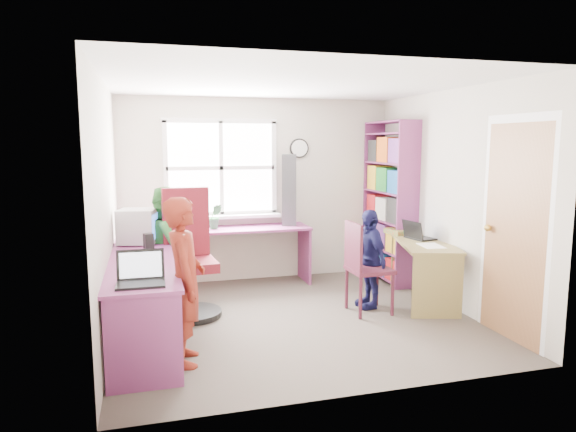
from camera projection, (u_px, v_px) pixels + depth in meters
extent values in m
cube|color=#433A34|center=(294.00, 319.00, 5.36)|extent=(3.60, 3.40, 0.02)
cube|color=white|center=(295.00, 82.00, 5.02)|extent=(3.60, 3.40, 0.02)
cube|color=beige|center=(259.00, 190.00, 6.82)|extent=(3.60, 0.02, 2.40)
cube|color=beige|center=(363.00, 233.00, 3.56)|extent=(3.60, 0.02, 2.40)
cube|color=beige|center=(106.00, 211.00, 4.71)|extent=(0.02, 3.40, 2.40)
cube|color=beige|center=(452.00, 200.00, 5.67)|extent=(0.02, 3.40, 2.40)
cube|color=white|center=(221.00, 168.00, 6.62)|extent=(1.40, 0.01, 1.20)
cube|color=white|center=(221.00, 168.00, 6.62)|extent=(1.48, 0.04, 1.28)
cube|color=#9A6942|center=(514.00, 233.00, 4.69)|extent=(0.02, 0.82, 2.00)
sphere|color=gold|center=(488.00, 228.00, 4.99)|extent=(0.07, 0.07, 0.07)
cylinder|color=black|center=(299.00, 148.00, 6.86)|extent=(0.26, 0.03, 0.26)
cylinder|color=white|center=(300.00, 148.00, 6.84)|extent=(0.22, 0.01, 0.22)
cube|color=#87366F|center=(143.00, 256.00, 4.95)|extent=(0.60, 2.70, 0.03)
cube|color=#87366F|center=(245.00, 229.00, 6.54)|extent=(1.65, 0.56, 0.03)
cube|color=#87366F|center=(144.00, 294.00, 5.01)|extent=(0.56, 0.03, 0.72)
cube|color=#87366F|center=(144.00, 344.00, 3.75)|extent=(0.56, 0.03, 0.72)
cube|color=#87366F|center=(144.00, 263.00, 6.27)|extent=(0.56, 0.03, 0.72)
cube|color=#87366F|center=(304.00, 254.00, 6.81)|extent=(0.03, 0.52, 0.72)
cube|color=#87366F|center=(144.00, 327.00, 4.10)|extent=(0.54, 0.45, 0.72)
cube|color=olive|center=(425.00, 243.00, 5.85)|extent=(0.88, 1.32, 0.03)
cube|color=olive|center=(437.00, 287.00, 5.32)|extent=(0.51, 0.17, 0.67)
cube|color=olive|center=(412.00, 261.00, 6.48)|extent=(0.51, 0.17, 0.67)
cube|color=#87366F|center=(408.00, 206.00, 6.29)|extent=(0.30, 0.02, 2.10)
cube|color=#87366F|center=(373.00, 198.00, 7.25)|extent=(0.30, 0.02, 2.10)
cube|color=#87366F|center=(392.00, 122.00, 6.62)|extent=(0.30, 1.00, 0.02)
cube|color=#87366F|center=(387.00, 275.00, 6.91)|extent=(0.30, 1.00, 0.02)
cube|color=#87366F|center=(388.00, 248.00, 6.86)|extent=(0.30, 1.00, 0.02)
cube|color=#87366F|center=(389.00, 220.00, 6.81)|extent=(0.30, 1.00, 0.02)
cube|color=#87366F|center=(390.00, 192.00, 6.75)|extent=(0.30, 1.00, 0.02)
cube|color=#87366F|center=(391.00, 163.00, 6.70)|extent=(0.30, 1.00, 0.02)
cube|color=#87366F|center=(391.00, 134.00, 6.65)|extent=(0.30, 1.00, 0.02)
cube|color=red|center=(398.00, 269.00, 6.60)|extent=(0.25, 0.28, 0.27)
cube|color=#1B5BA2|center=(387.00, 263.00, 6.91)|extent=(0.25, 0.30, 0.29)
cube|color=#20872E|center=(377.00, 258.00, 7.19)|extent=(0.25, 0.26, 0.30)
cube|color=gold|center=(399.00, 241.00, 6.55)|extent=(0.25, 0.28, 0.30)
cube|color=#743687|center=(388.00, 236.00, 6.86)|extent=(0.25, 0.30, 0.32)
cube|color=orange|center=(378.00, 233.00, 7.14)|extent=(0.25, 0.26, 0.29)
cube|color=#282828|center=(400.00, 210.00, 6.50)|extent=(0.25, 0.28, 0.32)
cube|color=silver|center=(389.00, 209.00, 6.80)|extent=(0.25, 0.30, 0.29)
cube|color=red|center=(379.00, 205.00, 7.09)|extent=(0.25, 0.26, 0.30)
cube|color=#1B5BA2|center=(401.00, 182.00, 6.45)|extent=(0.25, 0.28, 0.29)
cube|color=#20872E|center=(389.00, 179.00, 6.75)|extent=(0.25, 0.30, 0.30)
cube|color=gold|center=(380.00, 177.00, 7.03)|extent=(0.25, 0.26, 0.32)
cube|color=#743687|center=(402.00, 151.00, 6.39)|extent=(0.25, 0.28, 0.30)
cube|color=orange|center=(390.00, 150.00, 6.69)|extent=(0.25, 0.30, 0.32)
cube|color=#282828|center=(380.00, 151.00, 6.98)|extent=(0.25, 0.26, 0.29)
cylinder|color=black|center=(192.00, 313.00, 5.42)|extent=(0.67, 0.67, 0.06)
cylinder|color=black|center=(191.00, 290.00, 5.38)|extent=(0.07, 0.07, 0.47)
cube|color=maroon|center=(191.00, 265.00, 5.35)|extent=(0.55, 0.55, 0.10)
cube|color=maroon|center=(186.00, 222.00, 5.51)|extent=(0.50, 0.13, 0.74)
cylinder|color=#4C1929|center=(361.00, 298.00, 5.32)|extent=(0.04, 0.04, 0.46)
cylinder|color=#4C1929|center=(393.00, 295.00, 5.42)|extent=(0.04, 0.04, 0.46)
cylinder|color=#4C1929|center=(347.00, 288.00, 5.67)|extent=(0.04, 0.04, 0.46)
cylinder|color=#4C1929|center=(377.00, 285.00, 5.77)|extent=(0.04, 0.04, 0.46)
cube|color=#4C1929|center=(370.00, 270.00, 5.51)|extent=(0.44, 0.44, 0.04)
cube|color=#4C1929|center=(353.00, 246.00, 5.42)|extent=(0.04, 0.41, 0.51)
cube|color=#ADACB1|center=(138.00, 243.00, 5.48)|extent=(0.32, 0.28, 0.02)
cube|color=#ADACB1|center=(138.00, 226.00, 5.45)|extent=(0.45, 0.42, 0.36)
cube|color=#3F72F2|center=(156.00, 226.00, 5.46)|extent=(0.08, 0.29, 0.26)
cube|color=black|center=(141.00, 284.00, 3.89)|extent=(0.36, 0.27, 0.02)
cube|color=black|center=(141.00, 265.00, 4.00)|extent=(0.36, 0.07, 0.24)
cube|color=white|center=(141.00, 265.00, 3.99)|extent=(0.32, 0.05, 0.19)
cube|color=black|center=(420.00, 238.00, 6.03)|extent=(0.30, 0.36, 0.02)
cube|color=black|center=(412.00, 230.00, 5.96)|extent=(0.12, 0.33, 0.21)
cube|color=#3F72F2|center=(413.00, 230.00, 5.97)|extent=(0.09, 0.29, 0.17)
cube|color=black|center=(149.00, 242.00, 5.13)|extent=(0.11, 0.11, 0.17)
cube|color=black|center=(144.00, 232.00, 5.69)|extent=(0.09, 0.09, 0.17)
cube|color=black|center=(289.00, 190.00, 6.66)|extent=(0.22, 0.21, 0.93)
cube|color=red|center=(400.00, 231.00, 6.37)|extent=(0.34, 0.34, 0.06)
cube|color=white|center=(144.00, 265.00, 4.53)|extent=(0.27, 0.34, 0.00)
cube|color=white|center=(431.00, 246.00, 5.62)|extent=(0.26, 0.34, 0.00)
imported|color=#2B6D38|center=(215.00, 216.00, 6.42)|extent=(0.18, 0.15, 0.31)
imported|color=maroon|center=(185.00, 281.00, 4.20)|extent=(0.36, 0.53, 1.39)
imported|color=#2C702F|center=(169.00, 248.00, 5.64)|extent=(0.63, 0.74, 1.35)
imported|color=#161645|center=(369.00, 259.00, 5.68)|extent=(0.30, 0.66, 1.10)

